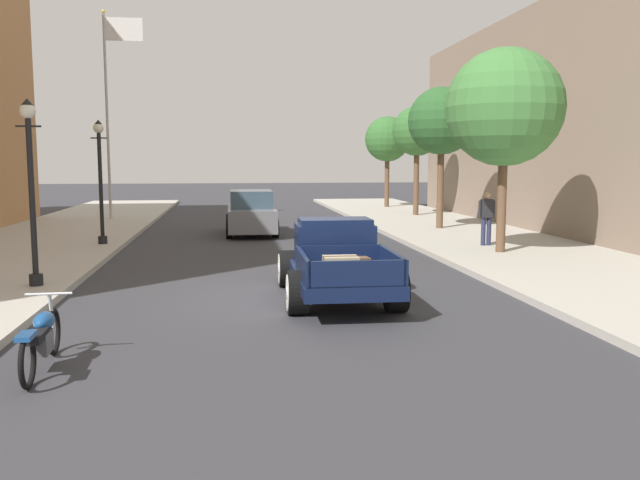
# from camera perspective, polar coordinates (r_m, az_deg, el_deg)

# --- Properties ---
(ground_plane) EXTENTS (140.00, 140.00, 0.00)m
(ground_plane) POSITION_cam_1_polar(r_m,az_deg,el_deg) (13.45, -2.59, -4.98)
(ground_plane) COLOR #333338
(sidewalk_right) EXTENTS (5.50, 64.00, 0.15)m
(sidewalk_right) POSITION_cam_1_polar(r_m,az_deg,el_deg) (15.81, 24.63, -3.55)
(sidewalk_right) COLOR #ADA89E
(sidewalk_right) RESTS_ON ground
(hotrod_truck_navy) EXTENTS (2.26, 4.97, 1.58)m
(hotrod_truck_navy) POSITION_cam_1_polar(r_m,az_deg,el_deg) (13.56, 1.28, -1.64)
(hotrod_truck_navy) COLOR #0F1938
(hotrod_truck_navy) RESTS_ON ground
(motorcycle_parked) EXTENTS (0.62, 2.12, 0.93)m
(motorcycle_parked) POSITION_cam_1_polar(r_m,az_deg,el_deg) (9.54, -22.72, -7.70)
(motorcycle_parked) COLOR black
(motorcycle_parked) RESTS_ON ground
(car_background_grey) EXTENTS (1.88, 4.30, 1.65)m
(car_background_grey) POSITION_cam_1_polar(r_m,az_deg,el_deg) (25.08, -5.90, 2.23)
(car_background_grey) COLOR slate
(car_background_grey) RESTS_ON ground
(pedestrian_sidewalk_right) EXTENTS (0.53, 0.22, 1.65)m
(pedestrian_sidewalk_right) POSITION_cam_1_polar(r_m,az_deg,el_deg) (21.12, 14.04, 2.08)
(pedestrian_sidewalk_right) COLOR #232847
(pedestrian_sidewalk_right) RESTS_ON sidewalk_right
(street_lamp_near) EXTENTS (0.50, 0.32, 3.85)m
(street_lamp_near) POSITION_cam_1_polar(r_m,az_deg,el_deg) (14.97, -23.46, 4.86)
(street_lamp_near) COLOR black
(street_lamp_near) RESTS_ON sidewalk_left
(street_lamp_far) EXTENTS (0.50, 0.32, 3.85)m
(street_lamp_far) POSITION_cam_1_polar(r_m,az_deg,el_deg) (21.91, -18.27, 5.51)
(street_lamp_far) COLOR black
(street_lamp_far) RESTS_ON sidewalk_left
(flagpole) EXTENTS (1.74, 0.16, 9.16)m
(flagpole) POSITION_cam_1_polar(r_m,az_deg,el_deg) (31.69, -17.38, 11.97)
(flagpole) COLOR #B2B2B7
(flagpole) RESTS_ON sidewalk_left
(street_tree_nearest) EXTENTS (3.29, 3.29, 5.72)m
(street_tree_nearest) POSITION_cam_1_polar(r_m,az_deg,el_deg) (19.67, 15.50, 10.83)
(street_tree_nearest) COLOR brown
(street_tree_nearest) RESTS_ON sidewalk_right
(street_tree_second) EXTENTS (2.56, 2.56, 5.39)m
(street_tree_second) POSITION_cam_1_polar(r_m,az_deg,el_deg) (26.21, 10.35, 9.92)
(street_tree_second) COLOR brown
(street_tree_second) RESTS_ON sidewalk_right
(street_tree_third) EXTENTS (2.36, 2.36, 5.18)m
(street_tree_third) POSITION_cam_1_polar(r_m,az_deg,el_deg) (32.46, 8.29, 9.13)
(street_tree_third) COLOR brown
(street_tree_third) RESTS_ON sidewalk_right
(street_tree_farthest) EXTENTS (2.52, 2.52, 5.06)m
(street_tree_farthest) POSITION_cam_1_polar(r_m,az_deg,el_deg) (38.01, 5.78, 8.54)
(street_tree_farthest) COLOR brown
(street_tree_farthest) RESTS_ON sidewalk_right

